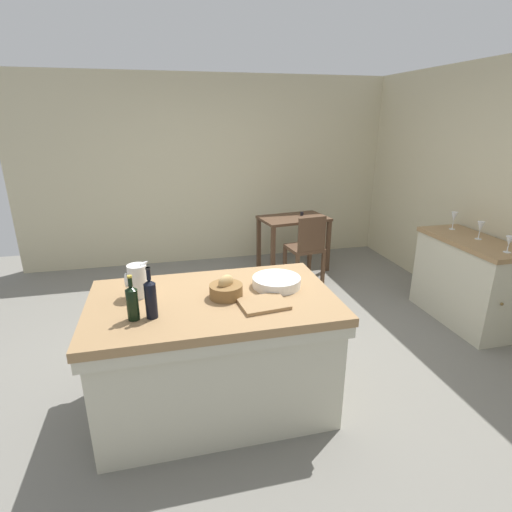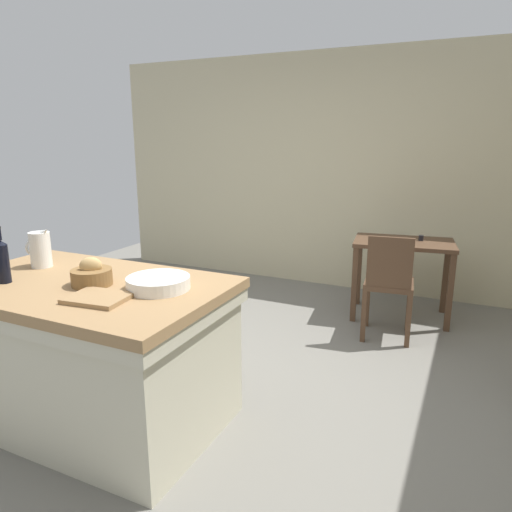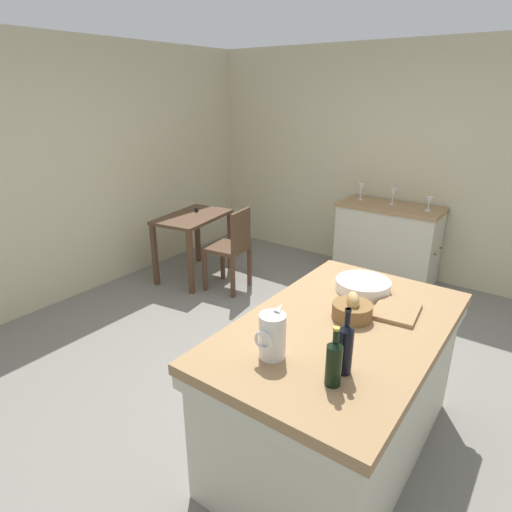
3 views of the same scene
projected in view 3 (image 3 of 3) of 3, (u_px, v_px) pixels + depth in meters
ground_plane at (279, 371)px, 3.42m from camera, size 6.76×6.76×0.00m
wall_back at (68, 173)px, 4.38m from camera, size 5.32×0.12×2.60m
wall_right at (406, 164)px, 4.91m from camera, size 0.12×5.20×2.60m
island_table at (337, 384)px, 2.54m from camera, size 1.66×1.01×0.87m
side_cabinet at (387, 242)px, 4.97m from camera, size 0.52×1.15×0.89m
writing_desk at (193, 226)px, 4.97m from camera, size 0.97×0.69×0.80m
wooden_chair at (231, 246)px, 4.67m from camera, size 0.45×0.45×0.92m
pitcher at (272, 336)px, 2.06m from camera, size 0.17×0.13×0.27m
wash_bowl at (363, 285)px, 2.78m from camera, size 0.35×0.35×0.07m
bread_basket at (352, 310)px, 2.43m from camera, size 0.23×0.23×0.16m
cutting_board at (396, 311)px, 2.51m from camera, size 0.33×0.27×0.02m
wine_bottle_dark at (345, 347)px, 1.94m from camera, size 0.07×0.07×0.33m
wine_bottle_amber at (334, 362)px, 1.86m from camera, size 0.07×0.07×0.29m
wine_glass_far_left at (429, 201)px, 4.54m from camera, size 0.07×0.07×0.15m
wine_glass_left at (393, 193)px, 4.80m from camera, size 0.07×0.07×0.18m
wine_glass_middle at (361, 188)px, 5.01m from camera, size 0.07×0.07×0.19m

